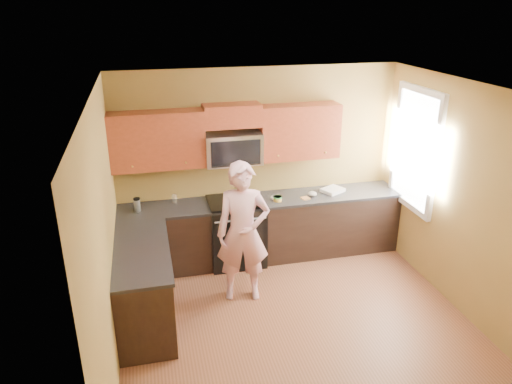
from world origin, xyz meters
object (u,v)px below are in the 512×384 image
object	(u,v)px
woman	(243,233)
travel_mug	(138,211)
butter_tub	(278,201)
microwave	(233,163)
frying_pan	(240,207)
stove	(236,231)

from	to	relation	value
woman	travel_mug	distance (m)	1.52
woman	butter_tub	distance (m)	1.03
microwave	frying_pan	bearing A→B (deg)	-88.90
butter_tub	travel_mug	xyz separation A→B (m)	(-1.90, 0.10, -0.00)
frying_pan	travel_mug	distance (m)	1.35
travel_mug	woman	bearing A→B (deg)	-35.55
stove	microwave	world-z (taller)	microwave
woman	microwave	bearing A→B (deg)	95.11
woman	travel_mug	xyz separation A→B (m)	(-1.23, 0.88, 0.03)
frying_pan	butter_tub	xyz separation A→B (m)	(0.57, 0.16, -0.03)
stove	travel_mug	distance (m)	1.39
frying_pan	stove	bearing A→B (deg)	89.94
stove	frying_pan	world-z (taller)	frying_pan
butter_tub	travel_mug	distance (m)	1.90
microwave	butter_tub	xyz separation A→B (m)	(0.58, -0.22, -0.53)
microwave	butter_tub	distance (m)	0.81
microwave	woman	world-z (taller)	woman
butter_tub	frying_pan	bearing A→B (deg)	-164.14
woman	butter_tub	bearing A→B (deg)	59.83
microwave	stove	bearing A→B (deg)	-90.00
stove	frying_pan	bearing A→B (deg)	-88.37
stove	frying_pan	distance (m)	0.54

